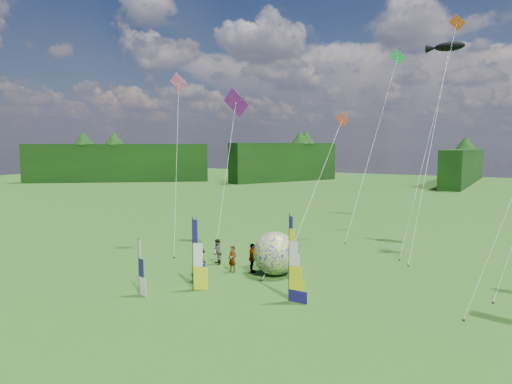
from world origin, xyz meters
The scene contains 17 objects.
ground centered at (0.00, 0.00, 0.00)m, with size 220.00×220.00×0.00m, color #3C7E21.
treeline_ring centered at (0.00, 0.00, 4.00)m, with size 210.00×210.00×8.00m, color #103A0A, non-canonical shape.
feather_banner_main centered at (1.66, 2.92, 2.25)m, with size 1.22×0.10×4.49m, color #1A1253, non-canonical shape.
side_banner_left centered at (-3.83, 1.83, 2.00)m, with size 1.10×0.10×4.01m, color yellow, non-canonical shape.
side_banner_far centered at (-5.81, -0.37, 1.52)m, with size 0.91×0.10×3.05m, color white, non-canonical shape.
bol_inflatable centered at (-1.30, 6.79, 1.36)m, with size 2.73×2.73×2.73m, color #000498.
spectator_a centered at (-3.92, 5.92, 0.84)m, with size 0.62×0.40×1.69m, color #66594C.
spectator_b centered at (-5.86, 6.96, 0.87)m, with size 0.85×0.42×1.75m, color #66594C.
spectator_c centered at (-5.31, 4.39, 0.83)m, with size 1.07×0.40×1.66m, color #66594C.
spectator_d centered at (-2.76, 6.45, 0.95)m, with size 1.11×0.45×1.90m, color #66594C.
camp_chair centered at (-4.52, 3.12, 0.55)m, with size 0.63×0.63×1.10m, color navy, non-canonical shape.
kite_whale centered at (5.53, 19.27, 9.04)m, with size 3.18×15.11×18.07m, color black, non-canonical shape.
kite_rainbow_delta centered at (-8.73, 12.21, 6.91)m, with size 6.39×10.43×13.82m, color #EB0032, non-canonical shape.
small_kite_red centered at (-2.31, 15.73, 5.68)m, with size 2.55×11.18×11.36m, color #CD4130, non-canonical shape.
small_kite_orange centered at (5.64, 17.80, 9.26)m, with size 4.16×8.86×18.52m, color #DC4A15, non-canonical shape.
small_kite_pink centered at (-10.96, 8.79, 7.20)m, with size 5.42×6.74×14.40m, color #EA528C, non-canonical shape.
small_kite_green centered at (-0.07, 22.93, 8.92)m, with size 3.65×12.70×17.83m, color green, non-canonical shape.
Camera 1 is at (12.15, -17.80, 8.13)m, focal length 32.00 mm.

